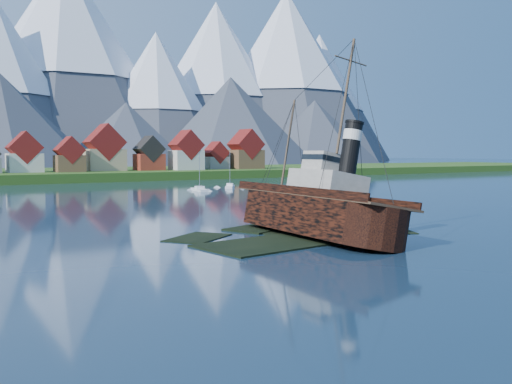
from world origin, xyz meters
TOP-DOWN VIEW (x-y plane):
  - ground at (0.00, 0.00)m, footprint 1400.00×1400.00m
  - shoal at (1.78, 2.15)m, footprint 31.71×21.24m
  - shore_bank at (0.00, 170.00)m, footprint 600.00×80.00m
  - seawall at (0.00, 132.00)m, footprint 600.00×2.50m
  - tugboat_wreck at (2.99, 1.91)m, footprint 7.13×30.72m
  - sailboat_d at (39.04, 84.25)m, footprint 6.00×7.48m
  - sailboat_e at (26.44, 77.48)m, footprint 3.62×9.11m

SIDE VIEW (x-z plane):
  - shoal at x=1.78m, z-range -0.92..0.22m
  - ground at x=0.00m, z-range 0.00..0.00m
  - shore_bank at x=0.00m, z-range -1.60..1.60m
  - seawall at x=0.00m, z-range -1.00..1.00m
  - sailboat_e at x=26.44m, z-range -4.92..5.37m
  - sailboat_d at x=39.04m, z-range -5.05..5.53m
  - tugboat_wreck at x=2.99m, z-range -9.12..15.23m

